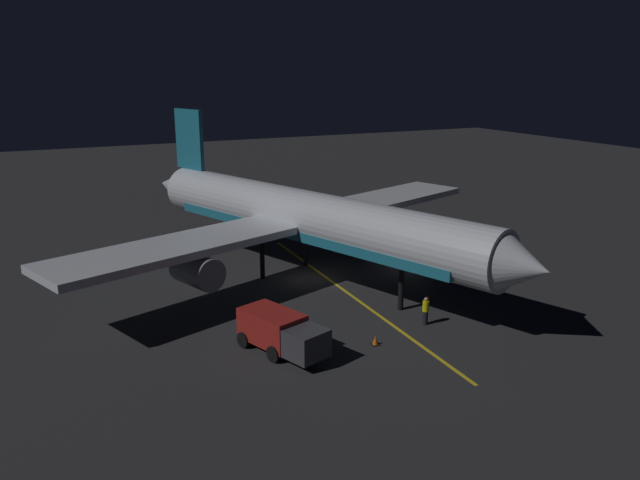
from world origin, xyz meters
name	(u,v)px	position (x,y,z in m)	size (l,w,h in m)	color
ground_plane	(308,280)	(0.00, 0.00, -0.10)	(180.00, 180.00, 0.20)	#29292B
apron_guide_stripe	(349,294)	(-1.23, 4.00, 0.00)	(0.24, 28.30, 0.01)	gold
airliner	(302,218)	(0.21, -0.58, 4.55)	(36.60, 36.47, 11.68)	silver
baggage_truck	(280,333)	(6.53, 10.46, 1.15)	(3.79, 5.82, 2.20)	maroon
catering_truck	(421,251)	(-9.15, 1.10, 1.32)	(2.87, 5.91, 2.62)	silver
ground_crew_worker	(426,311)	(-2.87, 10.72, 0.89)	(0.40, 0.40, 1.74)	black
traffic_cone_near_left	(428,298)	(-5.24, 7.71, 0.25)	(0.50, 0.50, 0.55)	#EA590F
traffic_cone_near_right	(375,340)	(1.34, 11.90, 0.25)	(0.50, 0.50, 0.55)	#EA590F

